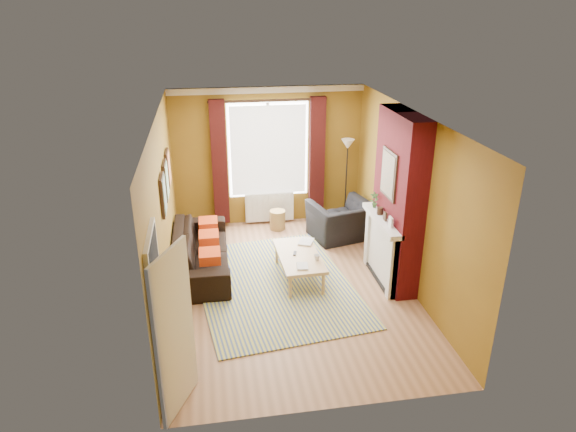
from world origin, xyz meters
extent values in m
plane|color=brown|center=(0.00, 0.00, 0.00)|extent=(5.50, 5.50, 0.00)
cube|color=brown|center=(0.00, 2.75, 1.40)|extent=(3.80, 0.02, 2.80)
cube|color=brown|center=(0.00, -2.75, 1.40)|extent=(3.80, 0.02, 2.80)
cube|color=brown|center=(1.90, 0.00, 1.40)|extent=(0.02, 5.50, 2.80)
cube|color=brown|center=(-1.90, 0.00, 1.40)|extent=(0.02, 5.50, 2.80)
cube|color=silver|center=(0.00, 0.00, 2.80)|extent=(3.80, 5.50, 0.01)
cube|color=#4A0A0F|center=(1.72, 0.00, 1.40)|extent=(0.35, 1.40, 2.80)
cube|color=silver|center=(1.53, 0.00, 0.55)|extent=(0.12, 1.30, 1.10)
cube|color=silver|center=(1.48, 0.00, 1.08)|extent=(0.22, 1.40, 0.08)
cube|color=silver|center=(1.51, -0.58, 0.52)|extent=(0.16, 0.14, 1.04)
cube|color=silver|center=(1.51, 0.58, 0.52)|extent=(0.16, 0.14, 1.04)
cube|color=black|center=(1.56, 0.00, 0.45)|extent=(0.06, 0.80, 0.90)
cube|color=black|center=(1.54, 0.00, 0.03)|extent=(0.20, 1.00, 0.06)
cube|color=silver|center=(1.49, -0.35, 1.20)|extent=(0.03, 0.12, 0.16)
cube|color=black|center=(1.49, -0.10, 1.19)|extent=(0.03, 0.10, 0.14)
cylinder|color=black|center=(1.49, 0.15, 1.18)|extent=(0.10, 0.10, 0.12)
cube|color=black|center=(1.53, 0.00, 1.85)|extent=(0.03, 0.60, 0.75)
cube|color=#AF653B|center=(1.51, 0.00, 1.85)|extent=(0.01, 0.52, 0.66)
cube|color=silver|center=(0.00, 2.71, 2.74)|extent=(3.80, 0.08, 0.12)
cube|color=white|center=(0.00, 2.72, 1.55)|extent=(1.60, 0.04, 1.90)
cube|color=white|center=(0.00, 2.68, 1.55)|extent=(1.50, 0.02, 1.80)
cube|color=silver|center=(0.00, 2.70, 1.55)|extent=(0.06, 0.04, 1.90)
cube|color=#360D0C|center=(-0.98, 2.63, 1.35)|extent=(0.30, 0.16, 2.50)
cube|color=#360D0C|center=(0.98, 2.63, 1.35)|extent=(0.30, 0.16, 2.50)
cylinder|color=black|center=(0.00, 2.63, 2.55)|extent=(2.30, 0.05, 0.05)
cube|color=silver|center=(0.00, 2.65, 0.35)|extent=(1.00, 0.10, 0.60)
cube|color=silver|center=(-0.45, 2.59, 0.35)|extent=(0.04, 0.03, 0.56)
cube|color=silver|center=(-0.34, 2.59, 0.35)|extent=(0.04, 0.03, 0.56)
cube|color=silver|center=(-0.23, 2.59, 0.35)|extent=(0.04, 0.03, 0.56)
cube|color=silver|center=(-0.12, 2.59, 0.35)|extent=(0.04, 0.03, 0.56)
cube|color=silver|center=(-0.01, 2.59, 0.35)|extent=(0.04, 0.03, 0.56)
cube|color=silver|center=(0.10, 2.59, 0.35)|extent=(0.04, 0.03, 0.56)
cube|color=silver|center=(0.21, 2.59, 0.35)|extent=(0.04, 0.03, 0.56)
cube|color=silver|center=(0.32, 2.59, 0.35)|extent=(0.04, 0.03, 0.56)
cube|color=silver|center=(0.43, 2.59, 0.35)|extent=(0.04, 0.03, 0.56)
cube|color=black|center=(-1.87, -0.10, 1.75)|extent=(0.04, 0.44, 0.58)
cube|color=#ACE235|center=(-1.84, -0.10, 1.75)|extent=(0.01, 0.38, 0.52)
cube|color=black|center=(-1.87, 0.55, 1.75)|extent=(0.04, 0.44, 0.58)
cube|color=green|center=(-1.84, 0.55, 1.75)|extent=(0.01, 0.38, 0.52)
cube|color=black|center=(-1.87, 1.20, 1.75)|extent=(0.04, 0.44, 0.58)
cube|color=red|center=(-1.84, 1.20, 1.75)|extent=(0.01, 0.38, 0.52)
cube|color=silver|center=(-1.88, -2.05, 1.00)|extent=(0.05, 0.94, 2.06)
cube|color=black|center=(-1.85, -2.05, 1.00)|extent=(0.02, 0.80, 1.98)
cube|color=silver|center=(-1.68, -2.41, 1.00)|extent=(0.37, 0.74, 1.98)
imported|color=#37672E|center=(1.49, 0.45, 1.26)|extent=(0.14, 0.10, 0.27)
cube|color=#BF360F|center=(-1.27, 0.27, 0.53)|extent=(0.34, 0.40, 0.16)
cube|color=#BF360F|center=(-1.27, 0.97, 0.53)|extent=(0.34, 0.40, 0.16)
cube|color=#BF360F|center=(-1.27, 1.57, 0.53)|extent=(0.34, 0.40, 0.16)
cube|color=#304584|center=(-0.25, 0.10, 0.01)|extent=(2.82, 3.62, 0.02)
imported|color=black|center=(-1.42, 0.87, 0.34)|extent=(0.94, 2.36, 0.69)
imported|color=black|center=(1.28, 1.69, 0.36)|extent=(1.33, 1.23, 0.73)
cube|color=tan|center=(0.18, 0.26, 0.42)|extent=(0.71, 1.35, 0.06)
cylinder|color=tan|center=(-0.06, -0.35, 0.19)|extent=(0.06, 0.06, 0.39)
cylinder|color=tan|center=(0.47, -0.34, 0.19)|extent=(0.06, 0.06, 0.39)
cylinder|color=tan|center=(-0.10, 0.85, 0.19)|extent=(0.06, 0.06, 0.39)
cylinder|color=tan|center=(0.43, 0.86, 0.19)|extent=(0.06, 0.06, 0.39)
cylinder|color=olive|center=(0.12, 2.31, 0.20)|extent=(0.42, 0.42, 0.40)
cylinder|color=black|center=(1.55, 2.40, 0.02)|extent=(0.34, 0.34, 0.03)
cylinder|color=black|center=(1.55, 2.40, 0.86)|extent=(0.03, 0.03, 1.65)
cone|color=beige|center=(1.55, 2.40, 1.69)|extent=(0.34, 0.34, 0.20)
imported|color=#999999|center=(0.07, -0.16, 0.46)|extent=(0.21, 0.26, 0.02)
imported|color=#999999|center=(0.28, 0.74, 0.46)|extent=(0.34, 0.39, 0.02)
imported|color=#999999|center=(0.44, 0.02, 0.49)|extent=(0.11, 0.11, 0.09)
cube|color=#242426|center=(0.12, 0.29, 0.45)|extent=(0.08, 0.15, 0.02)
camera|label=1|loc=(-1.21, -7.16, 4.33)|focal=32.00mm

